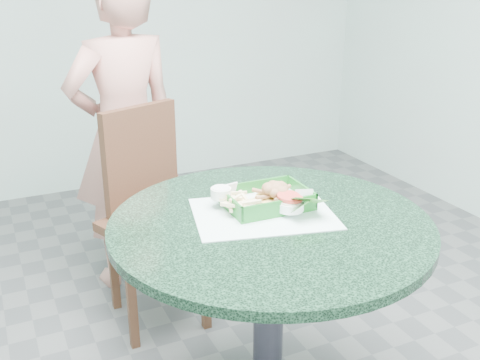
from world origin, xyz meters
name	(u,v)px	position (x,y,z in m)	size (l,w,h in m)	color
cafe_table	(269,275)	(0.00, 0.00, 0.58)	(0.96, 0.96, 0.75)	#302F3A
dining_chair	(149,201)	(-0.14, 0.84, 0.53)	(0.37, 0.37, 0.93)	brown
diner_person	(125,135)	(-0.15, 1.17, 0.74)	(0.54, 0.36, 1.49)	tan
placemat	(263,220)	(0.00, 0.04, 0.75)	(0.42, 0.31, 0.00)	silver
food_basket	(267,208)	(0.03, 0.09, 0.77)	(0.26, 0.19, 0.05)	#186A22
crab_sandwich	(276,199)	(0.06, 0.07, 0.80)	(0.13, 0.13, 0.07)	tan
fries_pile	(235,207)	(-0.07, 0.09, 0.79)	(0.11, 0.12, 0.04)	beige
sauce_ramekin	(221,199)	(-0.10, 0.14, 0.80)	(0.06, 0.06, 0.04)	white
garnish_cup	(294,208)	(0.08, 0.00, 0.79)	(0.12, 0.12, 0.05)	white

